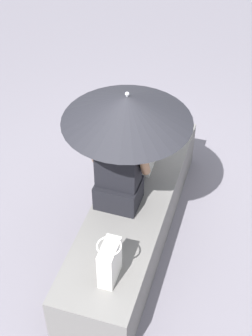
{
  "coord_description": "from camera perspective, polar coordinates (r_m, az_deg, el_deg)",
  "views": [
    {
      "loc": [
        2.75,
        0.79,
        3.37
      ],
      "look_at": [
        0.04,
        -0.05,
        0.81
      ],
      "focal_mm": 53.62,
      "sensor_mm": 36.0,
      "label": 1
    }
  ],
  "objects": [
    {
      "name": "ground_plane",
      "position": [
        4.42,
        0.77,
        -7.62
      ],
      "size": [
        14.0,
        14.0,
        0.0
      ],
      "primitive_type": "plane",
      "color": "slate"
    },
    {
      "name": "stone_bench",
      "position": [
        4.25,
        0.8,
        -5.61
      ],
      "size": [
        2.27,
        0.59,
        0.46
      ],
      "primitive_type": "cube",
      "color": "slate",
      "rests_on": "ground"
    },
    {
      "name": "person_seated",
      "position": [
        3.78,
        -0.89,
        0.19
      ],
      "size": [
        0.28,
        0.47,
        0.9
      ],
      "color": "black",
      "rests_on": "stone_bench"
    },
    {
      "name": "parasol",
      "position": [
        3.54,
        0.12,
        6.76
      ],
      "size": [
        0.95,
        0.95,
        1.01
      ],
      "color": "#B7B7BC",
      "rests_on": "stone_bench"
    },
    {
      "name": "handbag_black",
      "position": [
        4.27,
        2.19,
        1.95
      ],
      "size": [
        0.29,
        0.22,
        0.33
      ],
      "color": "silver",
      "rests_on": "stone_bench"
    },
    {
      "name": "tote_bag_canvas",
      "position": [
        3.45,
        -1.88,
        -10.63
      ],
      "size": [
        0.22,
        0.17,
        0.34
      ],
      "color": "silver",
      "rests_on": "stone_bench"
    }
  ]
}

